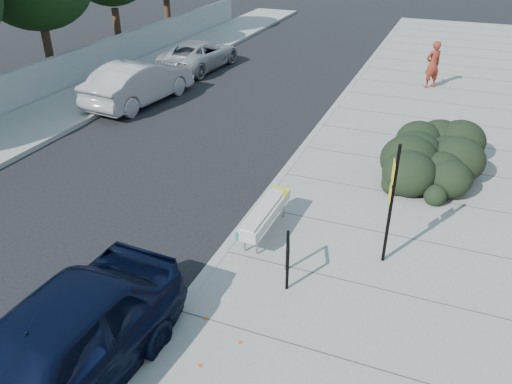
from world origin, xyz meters
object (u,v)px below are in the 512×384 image
bench (265,214)px  sedan_navy (49,358)px  pedestrian (433,65)px  bike_rack (288,255)px  sign_post (391,198)px  suv_silver (199,55)px  wagon_silver (139,82)px

bench → sedan_navy: 5.43m
bench → pedestrian: size_ratio=1.13×
bike_rack → sign_post: sign_post is taller
suv_silver → pedestrian: (10.61, 0.46, 0.45)m
suv_silver → sedan_navy: bearing=114.3°
suv_silver → pedestrian: pedestrian is taller
sign_post → suv_silver: sign_post is taller
sign_post → pedestrian: (-0.15, 12.91, -0.55)m
sedan_navy → suv_silver: bearing=113.6°
wagon_silver → pedestrian: size_ratio=2.59×
suv_silver → pedestrian: size_ratio=2.49×
bench → suv_silver: bearing=124.2°
sedan_navy → wagon_silver: sedan_navy is taller
sedan_navy → suv_silver: sedan_navy is taller
bench → bike_rack: size_ratio=2.27×
sedan_navy → pedestrian: bearing=80.6°
bike_rack → wagon_silver: wagon_silver is taller
bench → wagon_silver: size_ratio=0.44×
wagon_silver → pedestrian: pedestrian is taller
bike_rack → sign_post: bearing=19.9°
bench → wagon_silver: bearing=139.4°
bench → bike_rack: bearing=-53.2°
sedan_navy → pedestrian: size_ratio=2.61×
suv_silver → sign_post: bearing=134.3°
bike_rack → pedestrian: 14.33m
sign_post → wagon_silver: bearing=135.9°
wagon_silver → pedestrian: (10.46, 5.81, 0.29)m
sedan_navy → pedestrian: pedestrian is taller
sedan_navy → wagon_silver: bearing=120.8°
sign_post → wagon_silver: sign_post is taller
pedestrian → sign_post: bearing=49.4°
sign_post → suv_silver: (-10.76, 12.45, -0.99)m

